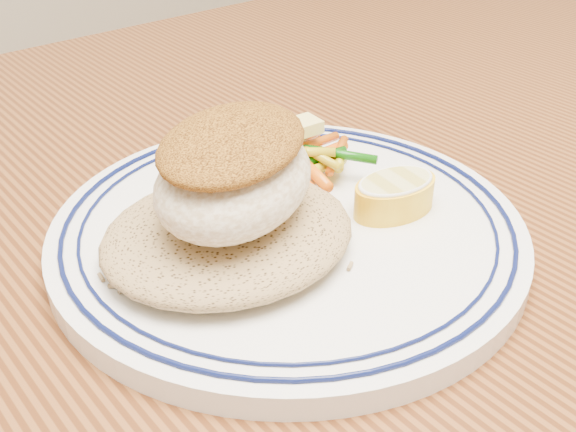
# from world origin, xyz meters

# --- Properties ---
(dining_table) EXTENTS (1.50, 0.90, 0.75)m
(dining_table) POSITION_xyz_m (0.00, 0.00, 0.65)
(dining_table) COLOR #4E250F
(dining_table) RESTS_ON ground
(plate) EXTENTS (0.29, 0.29, 0.02)m
(plate) POSITION_xyz_m (0.04, -0.01, 0.76)
(plate) COLOR white
(plate) RESTS_ON dining_table
(rice_pilaf) EXTENTS (0.15, 0.13, 0.03)m
(rice_pilaf) POSITION_xyz_m (-0.01, -0.02, 0.78)
(rice_pilaf) COLOR #9A7B4D
(rice_pilaf) RESTS_ON plate
(fish_fillet) EXTENTS (0.14, 0.13, 0.06)m
(fish_fillet) POSITION_xyz_m (-0.00, -0.02, 0.82)
(fish_fillet) COLOR beige
(fish_fillet) RESTS_ON rice_pilaf
(vegetable_pile) EXTENTS (0.11, 0.10, 0.03)m
(vegetable_pile) POSITION_xyz_m (0.08, 0.03, 0.78)
(vegetable_pile) COLOR #E35E0B
(vegetable_pile) RESTS_ON plate
(butter_pat) EXTENTS (0.03, 0.02, 0.01)m
(butter_pat) POSITION_xyz_m (0.09, 0.04, 0.80)
(butter_pat) COLOR #F9E779
(butter_pat) RESTS_ON vegetable_pile
(lemon_wedge) EXTENTS (0.06, 0.06, 0.02)m
(lemon_wedge) POSITION_xyz_m (0.10, -0.04, 0.78)
(lemon_wedge) COLOR yellow
(lemon_wedge) RESTS_ON plate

